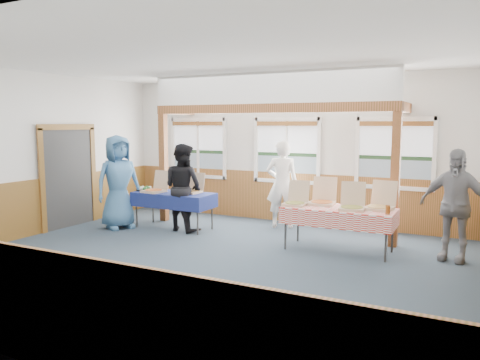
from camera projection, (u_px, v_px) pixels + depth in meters
name	position (u px, v px, depth m)	size (l,w,h in m)	color
floor	(207.00, 261.00, 7.48)	(8.00, 8.00, 0.00)	#26333F
ceiling	(205.00, 57.00, 7.10)	(8.00, 8.00, 0.00)	white
wall_back	(287.00, 150.00, 10.39)	(8.00, 8.00, 0.00)	silver
wall_front	(5.00, 190.00, 4.19)	(8.00, 8.00, 0.00)	silver
wall_left	(30.00, 154.00, 9.09)	(8.00, 8.00, 0.00)	silver
wainscot_back	(286.00, 197.00, 10.49)	(7.98, 0.05, 1.10)	brown
wainscot_front	(14.00, 302.00, 4.34)	(7.98, 0.05, 1.10)	brown
wainscot_left	(33.00, 207.00, 9.20)	(0.05, 6.98, 1.10)	brown
cased_opening	(68.00, 178.00, 9.93)	(0.06, 1.30, 2.10)	#323232
window_left	(198.00, 145.00, 11.37)	(1.56, 0.10, 1.46)	white
window_mid	(287.00, 147.00, 10.34)	(1.56, 0.10, 1.46)	white
window_right	(395.00, 149.00, 9.31)	(1.56, 0.10, 1.46)	white
post_left	(164.00, 168.00, 10.50)	(0.15, 0.15, 2.40)	#573613
post_right	(395.00, 180.00, 8.25)	(0.15, 0.15, 2.40)	#573613
cross_beam	(266.00, 108.00, 9.22)	(5.15, 0.18, 0.18)	#573613
table_left	(174.00, 196.00, 9.76)	(1.82, 1.10, 0.76)	#323232
table_right	(339.00, 211.00, 8.02)	(2.05, 1.57, 0.76)	#323232
pizza_box_a	(155.00, 189.00, 9.82)	(0.45, 0.53, 0.44)	#CDB088
pizza_box_b	(192.00, 190.00, 9.73)	(0.40, 0.48, 0.40)	#CDB088
pizza_box_c	(296.00, 202.00, 8.25)	(0.41, 0.49, 0.42)	#CDB088
pizza_box_d	(322.00, 201.00, 8.33)	(0.48, 0.57, 0.47)	#CDB088
pizza_box_e	(352.00, 206.00, 7.83)	(0.49, 0.56, 0.45)	#CDB088
pizza_box_f	(380.00, 205.00, 7.83)	(0.49, 0.57, 0.47)	#CDB088
veggie_tray	(145.00, 189.00, 10.08)	(0.38, 0.38, 0.09)	black
drink_glass	(388.00, 210.00, 7.40)	(0.07, 0.07, 0.15)	brown
woman_white	(282.00, 184.00, 9.83)	(0.67, 0.44, 1.85)	white
woman_black	(183.00, 187.00, 9.55)	(0.87, 0.68, 1.79)	black
man_blue	(118.00, 182.00, 9.75)	(0.96, 0.62, 1.96)	teal
person_grey	(454.00, 205.00, 7.43)	(1.06, 0.44, 1.80)	gray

